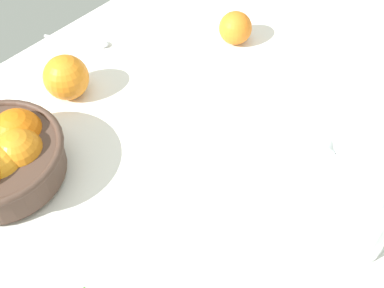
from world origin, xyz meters
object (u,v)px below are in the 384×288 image
Objects in this scene: loose_orange_2 at (235,28)px; loose_orange_3 at (66,77)px; spoon at (87,42)px; juice_pitcher at (353,206)px.

loose_orange_2 is 0.81× the size of loose_orange_3.
loose_orange_2 is 35.44cm from loose_orange_3.
loose_orange_3 is 0.61× the size of spoon.
juice_pitcher is at bearing -80.62° from loose_orange_3.
loose_orange_2 is 0.50× the size of spoon.
juice_pitcher is 46.76cm from loose_orange_2.
spoon is (3.15, 62.28, -5.95)cm from juice_pitcher.
loose_orange_2 reaches higher than spoon.
juice_pitcher reaches higher than loose_orange_2.
loose_orange_3 is at bearing 99.38° from juice_pitcher.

